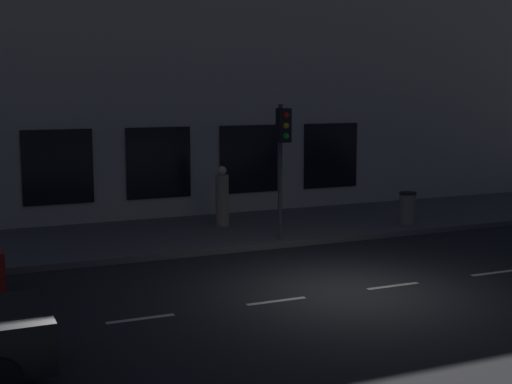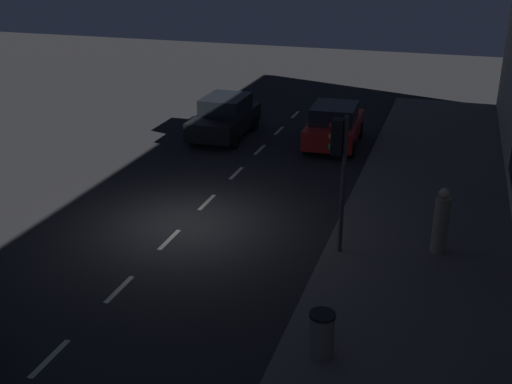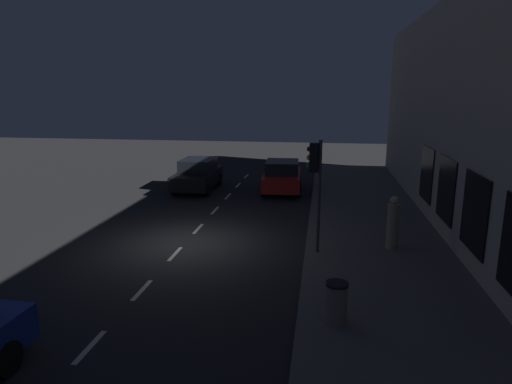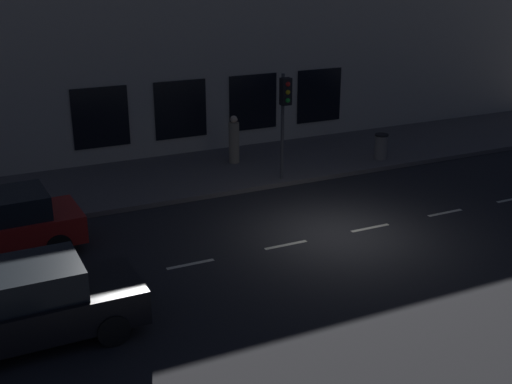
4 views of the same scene
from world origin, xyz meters
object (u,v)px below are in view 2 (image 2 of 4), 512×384
at_px(parked_car_2, 334,125).
at_px(pedestrian_0, 441,223).
at_px(trash_bin, 322,335).
at_px(parked_car_0, 225,117).
at_px(traffic_light, 339,154).

distance_m(parked_car_2, pedestrian_0, 9.05).
bearing_deg(pedestrian_0, parked_car_2, -0.38).
distance_m(parked_car_2, trash_bin, 13.14).
height_order(parked_car_2, pedestrian_0, pedestrian_0).
bearing_deg(parked_car_0, trash_bin, 116.78).
relative_size(parked_car_0, parked_car_2, 1.02).
xyz_separation_m(parked_car_0, trash_bin, (6.64, -12.74, -0.18)).
bearing_deg(traffic_light, trash_bin, -81.99).
relative_size(parked_car_2, pedestrian_0, 2.33).
height_order(parked_car_0, trash_bin, parked_car_0).
height_order(parked_car_0, pedestrian_0, pedestrian_0).
relative_size(traffic_light, trash_bin, 3.78).
relative_size(pedestrian_0, trash_bin, 1.85).
bearing_deg(trash_bin, parked_car_2, 100.31).
bearing_deg(pedestrian_0, traffic_light, 77.95).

